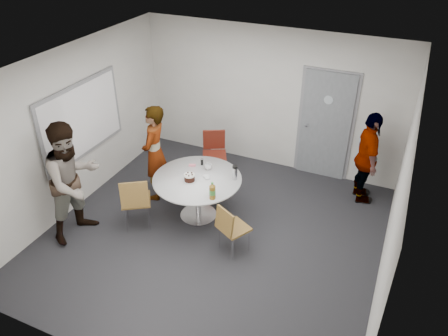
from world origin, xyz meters
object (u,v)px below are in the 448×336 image
at_px(door, 325,126).
at_px(chair_near_right, 230,226).
at_px(chair_near_left, 135,199).
at_px(chair_far, 214,149).
at_px(table, 199,184).
at_px(person_right, 367,158).
at_px(person_left, 73,181).
at_px(whiteboard, 82,120).
at_px(person_main, 155,153).

height_order(door, chair_near_right, door).
height_order(door, chair_near_left, door).
bearing_deg(chair_far, table, 77.15).
xyz_separation_m(chair_far, person_right, (2.69, 0.32, 0.27)).
height_order(chair_far, person_left, person_left).
relative_size(door, person_left, 1.11).
height_order(door, person_left, door).
distance_m(whiteboard, chair_near_left, 1.63).
relative_size(chair_near_left, person_main, 0.54).
distance_m(whiteboard, person_right, 4.79).
xyz_separation_m(door, chair_near_left, (-2.29, -2.80, -0.46)).
xyz_separation_m(chair_near_left, person_left, (-0.75, -0.44, 0.39)).
relative_size(chair_near_right, person_main, 0.47).
distance_m(whiteboard, chair_far, 2.41).
distance_m(door, chair_far, 2.08).
bearing_deg(chair_far, person_main, 31.25).
xyz_separation_m(chair_near_left, person_right, (3.14, 2.27, 0.26)).
xyz_separation_m(whiteboard, table, (2.04, 0.15, -0.81)).
height_order(person_main, person_left, person_left).
bearing_deg(chair_near_right, chair_near_left, -148.83).
distance_m(whiteboard, person_main, 1.30).
height_order(door, chair_far, door).
relative_size(door, table, 1.49).
height_order(chair_far, person_main, person_main).
bearing_deg(person_left, whiteboard, 40.94).
xyz_separation_m(door, table, (-1.52, -2.14, -0.38)).
xyz_separation_m(chair_near_right, person_main, (-1.76, 0.85, 0.37)).
xyz_separation_m(door, person_main, (-2.47, -1.88, -0.17)).
bearing_deg(person_main, chair_far, 136.67).
bearing_deg(chair_far, chair_near_left, 50.19).
relative_size(chair_near_left, person_left, 0.49).
bearing_deg(table, person_main, 164.89).
bearing_deg(chair_near_right, chair_far, 149.63).
height_order(whiteboard, chair_far, whiteboard).
bearing_deg(person_left, table, -41.55).
bearing_deg(table, chair_near_right, -36.24).
relative_size(door, whiteboard, 1.12).
xyz_separation_m(door, chair_near_right, (-0.71, -2.73, -0.53)).
relative_size(table, person_main, 0.83).
bearing_deg(chair_far, whiteboard, 12.75).
distance_m(door, chair_near_right, 2.87).
bearing_deg(door, chair_near_left, -129.21).
bearing_deg(table, chair_far, 104.05).
distance_m(chair_far, person_main, 1.24).
bearing_deg(person_right, person_left, 105.26).
xyz_separation_m(chair_near_left, chair_far, (0.45, 1.95, -0.01)).
bearing_deg(whiteboard, table, 4.11).
distance_m(table, person_left, 1.91).
bearing_deg(table, whiteboard, -175.89).
height_order(chair_near_left, person_right, person_right).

